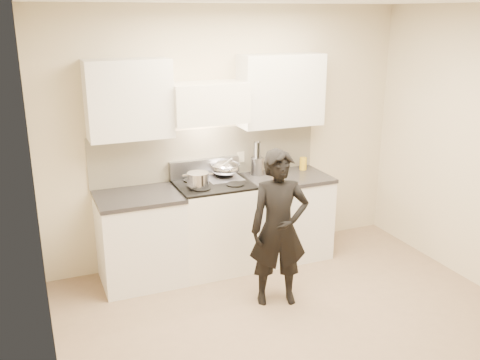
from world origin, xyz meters
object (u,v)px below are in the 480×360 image
(utensil_crock, at_px, (257,165))
(person, at_px, (279,229))
(wok, at_px, (226,168))
(counter_right, at_px, (284,216))
(stove, at_px, (214,225))

(utensil_crock, height_order, person, person)
(wok, distance_m, utensil_crock, 0.38)
(counter_right, bearing_deg, utensil_crock, 146.88)
(counter_right, relative_size, utensil_crock, 2.54)
(stove, distance_m, wok, 0.62)
(stove, relative_size, person, 0.65)
(person, bearing_deg, counter_right, 75.59)
(wok, bearing_deg, stove, -142.76)
(counter_right, height_order, wok, wok)
(wok, bearing_deg, utensil_crock, 4.05)
(utensil_crock, bearing_deg, counter_right, -33.12)
(utensil_crock, xyz_separation_m, person, (-0.26, -1.06, -0.30))
(stove, height_order, counter_right, stove)
(person, bearing_deg, utensil_crock, 92.20)
(wok, xyz_separation_m, utensil_crock, (0.38, 0.03, -0.01))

